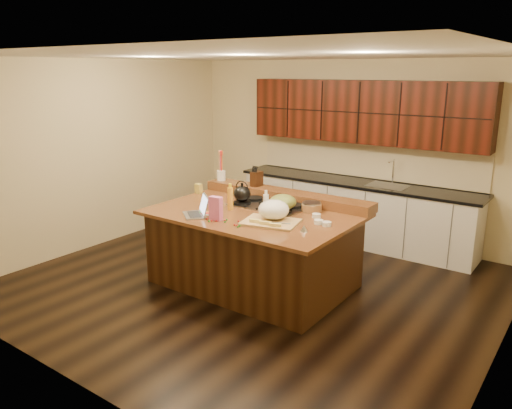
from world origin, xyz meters
The scene contains 35 objects.
room centered at (0.00, 0.00, 1.35)m, with size 5.52×5.02×2.72m.
island centered at (0.00, 0.00, 0.46)m, with size 2.40×1.60×0.92m.
back_ledge centered at (0.00, 0.70, 0.98)m, with size 2.40×0.30×0.12m, color black.
cooktop centered at (0.00, 0.30, 0.94)m, with size 0.92×0.52×0.05m.
back_counter centered at (0.30, 2.23, 0.98)m, with size 3.70×0.66×2.40m.
kettle centered at (-0.30, 0.17, 1.06)m, with size 0.22×0.22×0.20m, color black.
green_bowl centered at (0.30, 0.17, 1.05)m, with size 0.32×0.32×0.18m, color olive.
laptop centered at (-0.43, -0.48, 0.98)m, with size 0.43×0.42×0.23m.
oil_bottle centered at (-0.28, -0.08, 1.06)m, with size 0.07×0.07×0.27m, color gold.
vinegar_bottle centered at (0.21, -0.04, 1.04)m, with size 0.06×0.06×0.25m, color silver.
wooden_tray centered at (0.40, -0.19, 1.03)m, with size 0.68×0.56×0.24m.
ramekin_a centered at (0.85, 0.03, 0.94)m, with size 0.10×0.10×0.04m, color white.
ramekin_b centered at (0.96, 0.02, 0.94)m, with size 0.10×0.10×0.04m, color white.
ramekin_c centered at (0.72, 0.23, 0.94)m, with size 0.10×0.10×0.04m, color white.
strainer_bowl centered at (0.54, 0.43, 0.97)m, with size 0.24×0.24×0.09m, color #996B3F.
kitchen_timer centered at (0.86, -0.29, 0.96)m, with size 0.08×0.08×0.07m, color silver.
pink_bag centered at (-0.16, -0.50, 1.05)m, with size 0.14×0.08×0.27m, color #D765A5.
candy_plate centered at (-0.41, -0.41, 0.93)m, with size 0.18×0.18×0.01m, color white.
package_box centered at (-1.15, 0.31, 0.98)m, with size 0.09×0.06×0.13m, color gold.
utensil_crock centered at (-1.07, 0.70, 1.11)m, with size 0.12×0.12×0.14m, color white.
knife_block centered at (-0.46, 0.70, 1.14)m, with size 0.10×0.16×0.20m, color black.
gumdrop_0 centered at (0.19, -0.56, 0.93)m, with size 0.02×0.02×0.02m, color red.
gumdrop_1 centered at (0.21, -0.54, 0.93)m, with size 0.02×0.02×0.02m, color #198C26.
gumdrop_2 centered at (-0.11, -0.56, 0.93)m, with size 0.02×0.02×0.02m, color red.
gumdrop_3 centered at (0.00, -0.53, 0.93)m, with size 0.02×0.02×0.02m, color #198C26.
gumdrop_4 centered at (0.15, -0.55, 0.93)m, with size 0.02×0.02×0.02m, color red.
gumdrop_5 centered at (-0.04, -0.46, 0.93)m, with size 0.02×0.02×0.02m, color #198C26.
gumdrop_6 centered at (-0.04, -0.49, 0.93)m, with size 0.02×0.02×0.02m, color red.
gumdrop_7 centered at (0.22, -0.59, 0.93)m, with size 0.02×0.02×0.02m, color #198C26.
gumdrop_8 centered at (-0.25, -0.56, 0.93)m, with size 0.02×0.02×0.02m, color red.
gumdrop_9 centered at (-0.16, -0.62, 0.93)m, with size 0.02×0.02×0.02m, color #198C26.
gumdrop_10 centered at (0.10, -0.42, 0.93)m, with size 0.02×0.02×0.02m, color red.
gumdrop_11 centered at (-0.10, -0.47, 0.93)m, with size 0.02×0.02×0.02m, color #198C26.
gumdrop_12 centered at (-0.15, -0.59, 0.93)m, with size 0.02×0.02×0.02m, color red.
gumdrop_13 centered at (0.20, -0.46, 0.93)m, with size 0.02×0.02×0.02m, color #198C26.
Camera 1 is at (3.34, -4.58, 2.55)m, focal length 35.00 mm.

